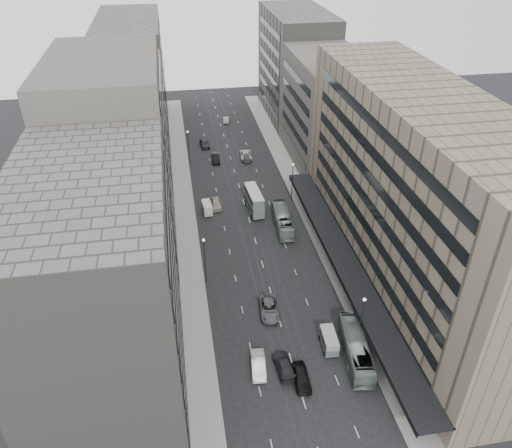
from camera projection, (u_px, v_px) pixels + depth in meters
ground at (281, 327)px, 71.55m from camera, size 220.00×220.00×0.00m
sidewalk_right at (299, 193)px, 104.23m from camera, size 4.00×125.00×0.15m
sidewalk_left at (184, 203)px, 100.80m from camera, size 4.00×125.00×0.15m
department_store at (415, 197)px, 73.10m from camera, size 19.20×60.00×30.00m
building_right_mid at (328, 111)px, 111.08m from camera, size 15.00×28.00×24.00m
building_right_far at (296, 66)px, 134.80m from camera, size 15.00×32.00×28.00m
building_left_a at (106, 303)px, 53.70m from camera, size 15.00×28.00×30.00m
building_left_b at (118, 173)px, 74.94m from camera, size 15.00×26.00×34.00m
building_left_c at (129, 132)px, 99.71m from camera, size 15.00×28.00×25.00m
building_left_d at (134, 77)px, 126.18m from camera, size 15.00×38.00×28.00m
lamp_right_near at (362, 316)px, 65.97m from camera, size 0.44×0.44×8.32m
lamp_right_far at (292, 178)px, 99.04m from camera, size 0.44×0.44×8.32m
lamp_left_near at (205, 255)px, 77.26m from camera, size 0.44×0.44×8.32m
lamp_left_far at (189, 144)px, 112.81m from camera, size 0.44×0.44×8.32m
bus_near at (356, 348)px, 65.99m from camera, size 4.32×12.06×3.28m
bus_far at (283, 220)px, 92.61m from camera, size 3.35×11.42×3.14m
double_decker at (254, 200)px, 97.15m from camera, size 2.94×8.20×4.41m
vw_microbus at (329, 340)px, 67.63m from camera, size 2.21×4.44×2.34m
panel_van at (207, 208)px, 96.95m from camera, size 2.07×3.78×2.30m
sedan_0 at (301, 377)px, 62.93m from camera, size 2.20×5.03×1.69m
sedan_1 at (258, 365)px, 64.62m from camera, size 2.26×5.26×1.68m
sedan_2 at (269, 308)px, 73.66m from camera, size 3.29×6.25×1.68m
sedan_3 at (284, 365)px, 64.67m from camera, size 2.52×5.51×1.56m
sedan_4 at (216, 204)px, 99.10m from camera, size 1.98×4.83×1.64m
sedan_5 at (216, 158)px, 116.73m from camera, size 2.03×5.24×1.70m
sedan_6 at (246, 154)px, 118.43m from camera, size 3.16×6.05×1.63m
sedan_7 at (246, 157)px, 117.40m from camera, size 2.28×5.15×1.47m
sedan_8 at (205, 143)px, 123.64m from camera, size 2.53×5.22×1.72m
sedan_9 at (226, 120)px, 137.59m from camera, size 1.98×4.41×1.41m
pedestrian at (386, 351)px, 66.17m from camera, size 0.77×0.53×2.04m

